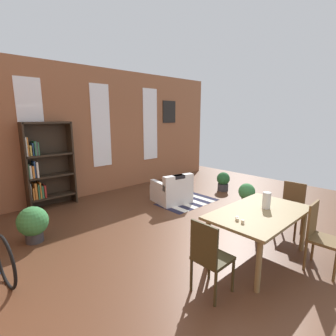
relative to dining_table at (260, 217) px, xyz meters
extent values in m
plane|color=#563320|center=(-0.01, 0.84, -0.66)|extent=(10.01, 10.01, 0.00)
cube|color=#985D3D|center=(-0.01, 4.75, 1.04)|extent=(8.38, 0.12, 3.40)
cube|color=white|center=(-1.73, 4.68, 1.21)|extent=(0.55, 0.02, 2.21)
cube|color=white|center=(-0.01, 4.68, 1.21)|extent=(0.55, 0.02, 2.21)
cube|color=white|center=(1.72, 4.68, 1.21)|extent=(0.55, 0.02, 2.21)
cube|color=olive|center=(0.00, 0.00, 0.07)|extent=(1.65, 0.98, 0.04)
cylinder|color=olive|center=(-0.72, -0.39, -0.31)|extent=(0.07, 0.07, 0.71)
cylinder|color=olive|center=(0.72, -0.39, -0.31)|extent=(0.07, 0.07, 0.71)
cylinder|color=olive|center=(-0.72, 0.39, -0.31)|extent=(0.07, 0.07, 0.71)
cylinder|color=olive|center=(0.72, 0.39, -0.31)|extent=(0.07, 0.07, 0.71)
cylinder|color=silver|center=(0.19, 0.00, 0.21)|extent=(0.12, 0.12, 0.25)
cylinder|color=silver|center=(-0.57, -0.05, 0.11)|extent=(0.04, 0.04, 0.05)
cylinder|color=silver|center=(-0.52, 0.06, 0.11)|extent=(0.04, 0.04, 0.05)
cylinder|color=silver|center=(-0.55, 0.04, 0.11)|extent=(0.04, 0.04, 0.04)
cube|color=brown|center=(0.37, -0.79, -0.21)|extent=(0.42, 0.42, 0.04)
cube|color=brown|center=(0.36, -0.60, 0.04)|extent=(0.38, 0.05, 0.50)
cylinder|color=brown|center=(0.20, -0.98, -0.45)|extent=(0.04, 0.04, 0.43)
cylinder|color=brown|center=(0.18, -0.62, -0.45)|extent=(0.04, 0.04, 0.43)
cylinder|color=brown|center=(0.54, -0.60, -0.45)|extent=(0.04, 0.04, 0.43)
cube|color=#352E19|center=(-1.12, 0.00, -0.21)|extent=(0.40, 0.40, 0.04)
cube|color=#352E19|center=(-1.31, 0.00, 0.04)|extent=(0.03, 0.38, 0.50)
cylinder|color=#352E19|center=(-0.94, -0.18, -0.45)|extent=(0.04, 0.04, 0.43)
cylinder|color=#352E19|center=(-0.95, 0.18, -0.45)|extent=(0.04, 0.04, 0.43)
cylinder|color=#352E19|center=(-1.30, -0.18, -0.45)|extent=(0.04, 0.04, 0.43)
cylinder|color=#352E19|center=(-1.31, 0.18, -0.45)|extent=(0.04, 0.04, 0.43)
cube|color=#4F371F|center=(1.12, 0.00, -0.21)|extent=(0.42, 0.42, 0.04)
cube|color=#4F371F|center=(1.31, 0.01, 0.04)|extent=(0.05, 0.38, 0.50)
cylinder|color=#4F371F|center=(0.93, 0.17, -0.45)|extent=(0.04, 0.04, 0.43)
cylinder|color=#4F371F|center=(0.95, -0.19, -0.45)|extent=(0.04, 0.04, 0.43)
cylinder|color=#4F371F|center=(1.29, 0.19, -0.45)|extent=(0.04, 0.04, 0.43)
cylinder|color=#4F371F|center=(1.31, -0.17, -0.45)|extent=(0.04, 0.04, 0.43)
cube|color=#2D2319|center=(-2.00, 4.47, 0.34)|extent=(0.04, 0.33, 2.01)
cube|color=#2D2319|center=(-0.97, 4.47, 0.34)|extent=(0.04, 0.33, 2.01)
cube|color=#2D2319|center=(-1.48, 4.63, 0.34)|extent=(1.07, 0.01, 2.01)
cube|color=#2D2319|center=(-1.48, 4.47, -0.41)|extent=(1.03, 0.33, 0.04)
cube|color=white|center=(-1.96, 4.47, -0.20)|extent=(0.03, 0.17, 0.38)
cube|color=orange|center=(-1.92, 4.47, -0.25)|extent=(0.03, 0.25, 0.27)
cube|color=orange|center=(-1.86, 4.47, -0.20)|extent=(0.05, 0.23, 0.38)
cube|color=#33724C|center=(-1.81, 4.47, -0.22)|extent=(0.03, 0.26, 0.33)
cube|color=orange|center=(-1.76, 4.47, -0.20)|extent=(0.03, 0.23, 0.38)
cube|color=#33724C|center=(-1.72, 4.47, -0.25)|extent=(0.04, 0.21, 0.29)
cube|color=#B22D28|center=(-1.67, 4.47, -0.24)|extent=(0.03, 0.25, 0.30)
cube|color=#2D2319|center=(-1.48, 4.47, 0.09)|extent=(1.03, 0.33, 0.04)
cube|color=#33724C|center=(-1.97, 4.47, 0.28)|extent=(0.03, 0.26, 0.33)
cube|color=white|center=(-1.93, 4.47, 0.26)|extent=(0.04, 0.24, 0.29)
cube|color=orange|center=(-1.87, 4.47, 0.25)|extent=(0.04, 0.25, 0.27)
cube|color=#284C8C|center=(-1.83, 4.47, 0.30)|extent=(0.03, 0.18, 0.37)
cube|color=white|center=(-1.79, 4.47, 0.29)|extent=(0.04, 0.26, 0.36)
cube|color=#2D2319|center=(-1.48, 4.47, 0.59)|extent=(1.03, 0.33, 0.04)
cube|color=white|center=(-1.96, 4.47, 0.82)|extent=(0.04, 0.23, 0.41)
cube|color=orange|center=(-1.92, 4.47, 0.82)|extent=(0.03, 0.17, 0.41)
cube|color=gold|center=(-1.87, 4.47, 0.73)|extent=(0.04, 0.17, 0.23)
cube|color=#284C8C|center=(-1.82, 4.47, 0.75)|extent=(0.03, 0.18, 0.28)
cube|color=#33724C|center=(-1.78, 4.47, 0.77)|extent=(0.03, 0.25, 0.31)
cube|color=#4C4C51|center=(-1.75, 4.47, 0.77)|extent=(0.03, 0.22, 0.31)
cube|color=#33724C|center=(-1.71, 4.47, 0.76)|extent=(0.03, 0.20, 0.29)
cube|color=#2D2319|center=(-1.48, 4.47, 1.33)|extent=(1.03, 0.33, 0.04)
cube|color=silver|center=(0.83, 2.78, -0.46)|extent=(0.93, 0.93, 0.40)
cube|color=silver|center=(0.77, 2.46, -0.09)|extent=(0.82, 0.31, 0.35)
cube|color=silver|center=(1.16, 2.71, -0.19)|extent=(0.25, 0.73, 0.15)
cube|color=silver|center=(0.50, 2.84, -0.19)|extent=(0.25, 0.73, 0.15)
cube|color=black|center=(0.77, 2.46, 0.05)|extent=(0.31, 0.22, 0.08)
torus|color=black|center=(-2.95, 1.83, -0.32)|extent=(0.11, 0.71, 0.71)
cylinder|color=#333338|center=(2.07, 1.38, -0.58)|extent=(0.23, 0.23, 0.15)
sphere|color=#387F42|center=(2.07, 1.38, -0.35)|extent=(0.40, 0.40, 0.40)
cylinder|color=#333338|center=(2.60, 2.44, -0.56)|extent=(0.30, 0.30, 0.21)
sphere|color=#235B2D|center=(2.60, 2.44, -0.30)|extent=(0.37, 0.37, 0.37)
cylinder|color=#333338|center=(-2.35, 2.86, -0.57)|extent=(0.29, 0.29, 0.17)
sphere|color=#387F42|center=(-2.35, 2.86, -0.29)|extent=(0.50, 0.50, 0.50)
cube|color=#1E1E33|center=(0.43, 2.46, -0.66)|extent=(0.17, 0.91, 0.01)
cube|color=silver|center=(0.59, 2.46, -0.66)|extent=(0.17, 0.91, 0.01)
cube|color=#1E1E33|center=(0.76, 2.46, -0.66)|extent=(0.17, 0.91, 0.01)
cube|color=silver|center=(0.92, 2.46, -0.66)|extent=(0.17, 0.91, 0.01)
cube|color=#1E1E33|center=(1.09, 2.46, -0.66)|extent=(0.17, 0.91, 0.01)
cube|color=silver|center=(1.26, 2.46, -0.66)|extent=(0.17, 0.91, 0.01)
cube|color=#1E1E33|center=(1.42, 2.46, -0.66)|extent=(0.17, 0.91, 0.01)
cube|color=silver|center=(1.59, 2.46, -0.66)|extent=(0.17, 0.91, 0.01)
cube|color=#1E1E33|center=(1.75, 2.46, -0.66)|extent=(0.17, 0.91, 0.01)
cube|color=black|center=(2.54, 4.67, 1.61)|extent=(0.56, 0.03, 0.72)
camera|label=1|loc=(-3.40, -1.65, 1.47)|focal=26.94mm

